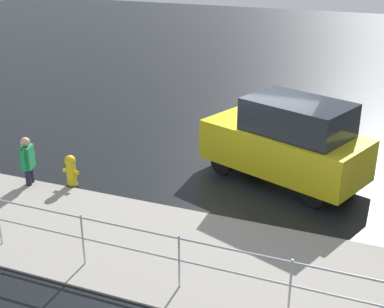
% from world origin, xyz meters
% --- Properties ---
extents(ground_plane, '(60.00, 60.00, 0.00)m').
position_xyz_m(ground_plane, '(0.00, 0.00, 0.00)').
color(ground_plane, black).
extents(kerb_strip, '(24.00, 3.20, 0.04)m').
position_xyz_m(kerb_strip, '(0.00, 4.20, 0.02)').
color(kerb_strip, gray).
rests_on(kerb_strip, ground).
extents(moving_hatchback, '(4.25, 2.99, 2.06)m').
position_xyz_m(moving_hatchback, '(-0.78, 0.29, 1.03)').
color(moving_hatchback, yellow).
rests_on(moving_hatchback, ground).
extents(fire_hydrant, '(0.42, 0.31, 0.80)m').
position_xyz_m(fire_hydrant, '(3.85, 2.49, 0.40)').
color(fire_hydrant, gold).
rests_on(fire_hydrant, ground).
extents(pedestrian, '(0.34, 0.55, 1.22)m').
position_xyz_m(pedestrian, '(4.82, 2.79, 0.68)').
color(pedestrian, '#1E8C4C').
rests_on(pedestrian, ground).
extents(metal_railing, '(9.34, 0.04, 1.05)m').
position_xyz_m(metal_railing, '(-0.98, 5.18, 0.72)').
color(metal_railing, '#B7BABF').
rests_on(metal_railing, ground).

